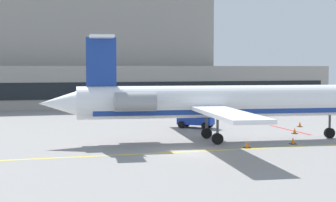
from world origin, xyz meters
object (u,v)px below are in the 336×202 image
object	(u,v)px
regional_jet	(220,102)
baggage_tug	(162,107)
belt_loader	(199,118)
pushback_tractor	(206,106)

from	to	relation	value
regional_jet	baggage_tug	size ratio (longest dim) A/B	8.43
belt_loader	pushback_tractor	bearing A→B (deg)	67.70
baggage_tug	belt_loader	distance (m)	14.46
baggage_tug	regional_jet	bearing A→B (deg)	-93.42
regional_jet	pushback_tractor	size ratio (longest dim) A/B	8.50
pushback_tractor	belt_loader	xyz separation A→B (m)	(-6.79, -16.55, 0.17)
regional_jet	baggage_tug	world-z (taller)	regional_jet
regional_jet	pushback_tractor	bearing A→B (deg)	72.24
baggage_tug	pushback_tractor	distance (m)	7.12
regional_jet	belt_loader	world-z (taller)	regional_jet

